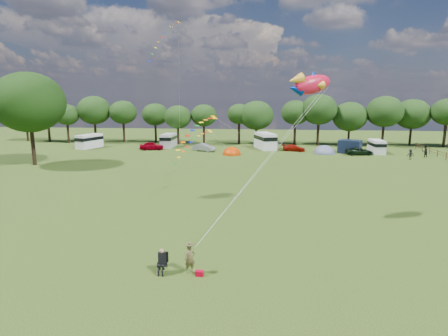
# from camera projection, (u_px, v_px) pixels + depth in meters

# --- Properties ---
(ground_plane) EXTENTS (180.00, 180.00, 0.00)m
(ground_plane) POSITION_uv_depth(u_px,v_px,m) (211.00, 252.00, 24.31)
(ground_plane) COLOR black
(ground_plane) RESTS_ON ground
(tree_line) EXTENTS (102.98, 10.98, 10.27)m
(tree_line) POSITION_uv_depth(u_px,v_px,m) (274.00, 114.00, 76.23)
(tree_line) COLOR black
(tree_line) RESTS_ON ground
(big_tree) EXTENTS (10.00, 10.00, 13.28)m
(big_tree) POSITION_uv_depth(u_px,v_px,m) (29.00, 102.00, 53.04)
(big_tree) COLOR black
(big_tree) RESTS_ON ground
(car_a) EXTENTS (4.80, 2.71, 1.51)m
(car_a) POSITION_uv_depth(u_px,v_px,m) (152.00, 146.00, 69.72)
(car_a) COLOR #900011
(car_a) RESTS_ON ground
(car_b) EXTENTS (4.20, 2.94, 1.39)m
(car_b) POSITION_uv_depth(u_px,v_px,m) (204.00, 147.00, 68.11)
(car_b) COLOR gray
(car_b) RESTS_ON ground
(car_c) EXTENTS (4.24, 2.76, 1.18)m
(car_c) POSITION_uv_depth(u_px,v_px,m) (294.00, 148.00, 68.16)
(car_c) COLOR maroon
(car_c) RESTS_ON ground
(car_d) EXTENTS (4.80, 2.59, 1.25)m
(car_d) POSITION_uv_depth(u_px,v_px,m) (359.00, 151.00, 63.82)
(car_d) COLOR black
(car_d) RESTS_ON ground
(campervan_a) EXTENTS (3.85, 5.79, 2.62)m
(campervan_a) POSITION_uv_depth(u_px,v_px,m) (89.00, 141.00, 72.14)
(campervan_a) COLOR white
(campervan_a) RESTS_ON ground
(campervan_b) EXTENTS (2.28, 5.29, 2.58)m
(campervan_b) POSITION_uv_depth(u_px,v_px,m) (169.00, 140.00, 73.59)
(campervan_b) COLOR #B6B5B8
(campervan_b) RESTS_ON ground
(campervan_c) EXTENTS (4.52, 6.71, 3.04)m
(campervan_c) POSITION_uv_depth(u_px,v_px,m) (265.00, 140.00, 70.96)
(campervan_c) COLOR white
(campervan_c) RESTS_ON ground
(campervan_d) EXTENTS (2.06, 4.77, 2.33)m
(campervan_d) POSITION_uv_depth(u_px,v_px,m) (377.00, 146.00, 65.60)
(campervan_d) COLOR silver
(campervan_d) RESTS_ON ground
(tent_orange) EXTENTS (3.27, 3.58, 2.56)m
(tent_orange) POSITION_uv_depth(u_px,v_px,m) (232.00, 154.00, 64.42)
(tent_orange) COLOR #C73300
(tent_orange) RESTS_ON ground
(tent_greyblue) EXTENTS (3.81, 4.18, 2.84)m
(tent_greyblue) POSITION_uv_depth(u_px,v_px,m) (324.00, 153.00, 65.57)
(tent_greyblue) COLOR slate
(tent_greyblue) RESTS_ON ground
(awning_navy) EXTENTS (4.54, 4.20, 2.28)m
(awning_navy) POSITION_uv_depth(u_px,v_px,m) (350.00, 147.00, 65.93)
(awning_navy) COLOR black
(awning_navy) RESTS_ON ground
(kite_flyer) EXTENTS (0.73, 0.65, 1.68)m
(kite_flyer) POSITION_uv_depth(u_px,v_px,m) (190.00, 259.00, 21.28)
(kite_flyer) COLOR brown
(kite_flyer) RESTS_ON ground
(camp_chair) EXTENTS (0.71, 0.72, 1.47)m
(camp_chair) POSITION_uv_depth(u_px,v_px,m) (162.00, 258.00, 21.27)
(camp_chair) COLOR #99999E
(camp_chair) RESTS_ON ground
(kite_bag) EXTENTS (0.46, 0.33, 0.30)m
(kite_bag) POSITION_uv_depth(u_px,v_px,m) (199.00, 273.00, 21.00)
(kite_bag) COLOR #AE001A
(kite_bag) RESTS_ON ground
(fish_kite) EXTENTS (4.13, 3.12, 2.24)m
(fish_kite) POSITION_uv_depth(u_px,v_px,m) (309.00, 84.00, 29.46)
(fish_kite) COLOR red
(fish_kite) RESTS_ON ground
(streamer_kite_a) EXTENTS (3.16, 5.51, 5.72)m
(streamer_kite_a) POSITION_uv_depth(u_px,v_px,m) (167.00, 34.00, 48.40)
(streamer_kite_a) COLOR #FF9600
(streamer_kite_a) RESTS_ON ground
(streamer_kite_b) EXTENTS (4.23, 4.71, 3.80)m
(streamer_kite_b) POSITION_uv_depth(u_px,v_px,m) (196.00, 141.00, 45.81)
(streamer_kite_b) COLOR yellow
(streamer_kite_b) RESTS_ON ground
(streamer_kite_c) EXTENTS (3.07, 4.91, 2.77)m
(streamer_kite_c) POSITION_uv_depth(u_px,v_px,m) (200.00, 127.00, 33.88)
(streamer_kite_c) COLOR #FFA200
(streamer_kite_c) RESTS_ON ground
(walker_a) EXTENTS (1.11, 0.91, 1.96)m
(walker_a) POSITION_uv_depth(u_px,v_px,m) (425.00, 151.00, 61.34)
(walker_a) COLOR black
(walker_a) RESTS_ON ground
(walker_b) EXTENTS (1.15, 0.63, 1.70)m
(walker_b) POSITION_uv_depth(u_px,v_px,m) (410.00, 154.00, 58.96)
(walker_b) COLOR black
(walker_b) RESTS_ON ground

